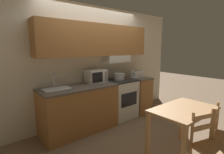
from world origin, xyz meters
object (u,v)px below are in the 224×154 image
at_px(microwave, 96,76).
at_px(dining_table, 183,116).
at_px(sink_basin, 57,89).
at_px(stove_range, 120,98).
at_px(chair_left_of_table, 210,148).
at_px(toaster, 137,74).
at_px(cooking_pot, 119,76).

bearing_deg(microwave, dining_table, -81.32).
height_order(sink_basin, dining_table, sink_basin).
height_order(stove_range, dining_table, stove_range).
xyz_separation_m(stove_range, chair_left_of_table, (-0.52, -2.23, -0.02)).
xyz_separation_m(toaster, sink_basin, (-2.07, 0.03, -0.07)).
xyz_separation_m(toaster, dining_table, (-0.85, -1.71, -0.35)).
xyz_separation_m(stove_range, microwave, (-0.60, 0.12, 0.59)).
distance_m(sink_basin, chair_left_of_table, 2.48).
xyz_separation_m(cooking_pot, sink_basin, (-1.53, -0.03, -0.06)).
distance_m(cooking_pot, toaster, 0.55).
bearing_deg(stove_range, sink_basin, -179.42).
height_order(stove_range, chair_left_of_table, stove_range).
distance_m(stove_range, dining_table, 1.79).
height_order(stove_range, microwave, microwave).
relative_size(cooking_pot, dining_table, 0.33).
bearing_deg(dining_table, cooking_pot, 80.23).
xyz_separation_m(cooking_pot, chair_left_of_table, (-0.51, -2.24, -0.55)).
bearing_deg(toaster, sink_basin, 179.25).
distance_m(toaster, dining_table, 1.95).
bearing_deg(cooking_pot, sink_basin, -178.92).
distance_m(stove_range, microwave, 0.85).
bearing_deg(dining_table, toaster, 63.56).
distance_m(dining_table, chair_left_of_table, 0.55).
relative_size(dining_table, chair_left_of_table, 1.18).
bearing_deg(microwave, chair_left_of_table, -87.94).
height_order(microwave, chair_left_of_table, microwave).
height_order(microwave, sink_basin, sink_basin).
xyz_separation_m(cooking_pot, toaster, (0.55, -0.06, 0.01)).
height_order(stove_range, sink_basin, sink_basin).
relative_size(microwave, chair_left_of_table, 0.48).
distance_m(toaster, sink_basin, 2.07).
relative_size(toaster, dining_table, 0.27).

